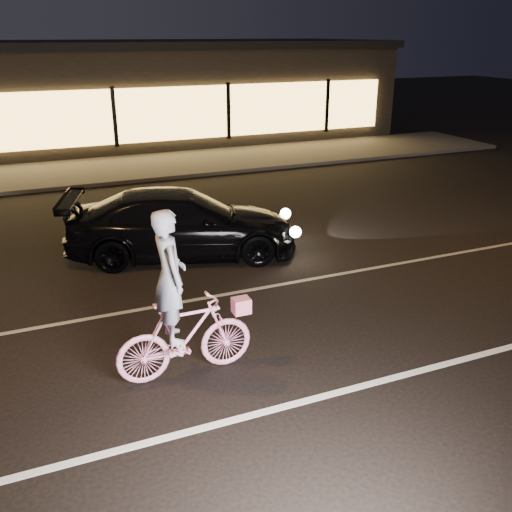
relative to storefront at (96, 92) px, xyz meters
name	(u,v)px	position (x,y,z in m)	size (l,w,h in m)	color
ground	(289,341)	(0.00, -18.97, -2.15)	(90.00, 90.00, 0.00)	black
lane_stripe_near	(338,392)	(0.00, -20.47, -2.14)	(60.00, 0.12, 0.01)	silver
lane_stripe_far	(242,291)	(0.00, -16.97, -2.14)	(60.00, 0.10, 0.01)	gray
sidewalk	(127,168)	(0.00, -5.97, -2.09)	(30.00, 4.00, 0.12)	#383533
storefront	(96,92)	(0.00, 0.00, 0.00)	(25.40, 8.42, 4.20)	black
cyclist	(181,320)	(-1.79, -19.23, -1.27)	(1.96, 0.67, 2.46)	#FF3286
sedan	(182,223)	(-0.47, -14.68, -1.44)	(5.27, 3.31, 1.42)	black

